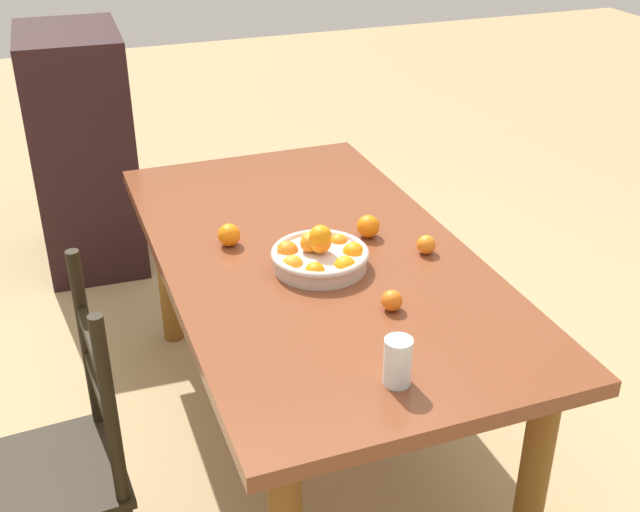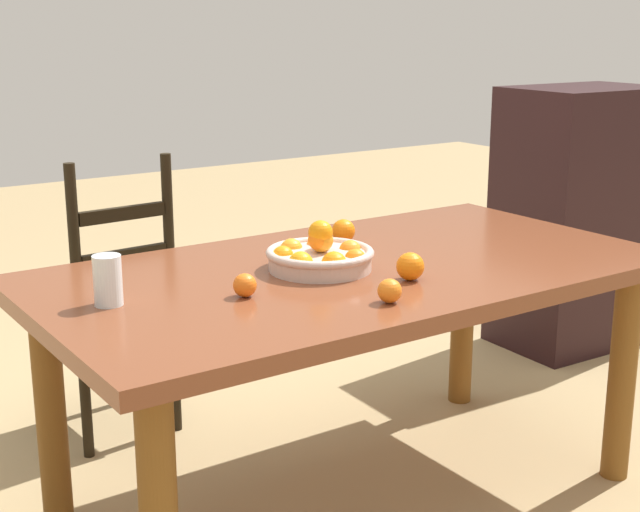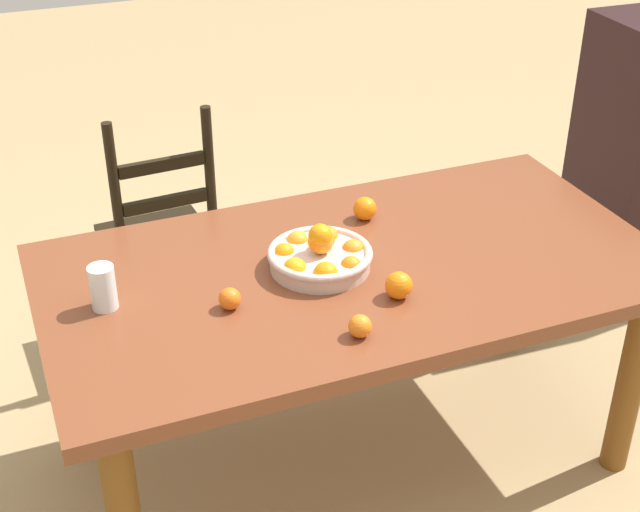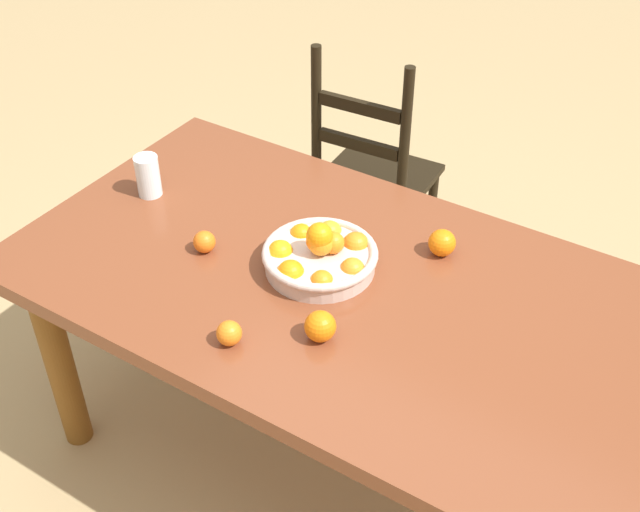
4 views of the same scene
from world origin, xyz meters
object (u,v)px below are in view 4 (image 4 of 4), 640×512
Objects in this scene: orange_loose_2 at (229,333)px; drinking_glass at (148,176)px; orange_loose_1 at (442,243)px; orange_loose_3 at (204,242)px; orange_loose_0 at (320,326)px; fruit_bowl at (320,255)px; dining_table at (349,312)px; chair_near_window at (372,181)px.

orange_loose_2 is 0.49× the size of drinking_glass.
drinking_glass is at bearing -166.91° from orange_loose_1.
orange_loose_0 is at bearing -15.05° from orange_loose_3.
drinking_glass is at bearing 177.63° from fruit_bowl.
chair_near_window reaches higher than dining_table.
chair_near_window is 13.37× the size of orange_loose_1.
orange_loose_1 is at bearing 13.09° from drinking_glass.
orange_loose_0 is at bearing 109.13° from chair_near_window.
chair_near_window is at bearing 131.57° from orange_loose_1.
orange_loose_0 is (0.44, -1.06, 0.33)m from chair_near_window.
orange_loose_1 is 0.64m from orange_loose_3.
orange_loose_2 is at bearing -32.87° from drinking_glass.
orange_loose_3 is (-0.27, 0.25, -0.00)m from orange_loose_2.
orange_loose_0 is 1.24× the size of orange_loose_2.
fruit_bowl reaches higher than dining_table.
dining_table is 0.74m from drinking_glass.
chair_near_window is 3.25× the size of fruit_bowl.
chair_near_window reaches higher than drinking_glass.
orange_loose_2 is at bearing -42.22° from orange_loose_3.
fruit_bowl is 0.33m from orange_loose_1.
chair_near_window is at bearing 102.77° from orange_loose_2.
orange_loose_3 is at bearing -160.86° from fruit_bowl.
fruit_bowl is 5.01× the size of orange_loose_3.
dining_table is 1.82× the size of chair_near_window.
chair_near_window is 0.94m from drinking_glass.
chair_near_window is at bearing 115.11° from dining_table.
dining_table is at bearing -10.23° from fruit_bowl.
dining_table is 24.40× the size of orange_loose_1.
orange_loose_1 is at bearing 128.10° from chair_near_window.
orange_loose_3 is at bearing 164.95° from orange_loose_0.
orange_loose_3 is (-0.40, -0.09, 0.13)m from dining_table.
dining_table is 0.25m from orange_loose_0.
dining_table is 23.70× the size of orange_loose_0.
orange_loose_1 is (0.14, 0.24, 0.13)m from dining_table.
orange_loose_1 is at bearing 42.65° from fruit_bowl.
drinking_glass reaches higher than orange_loose_3.
orange_loose_0 is (0.04, -0.21, 0.13)m from dining_table.
orange_loose_1 is at bearing 64.57° from orange_loose_2.
orange_loose_0 is 0.46m from orange_loose_3.
orange_loose_3 is (-0.45, 0.12, -0.01)m from orange_loose_0.
fruit_bowl reaches higher than orange_loose_3.
orange_loose_1 is at bearing 59.62° from dining_table.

